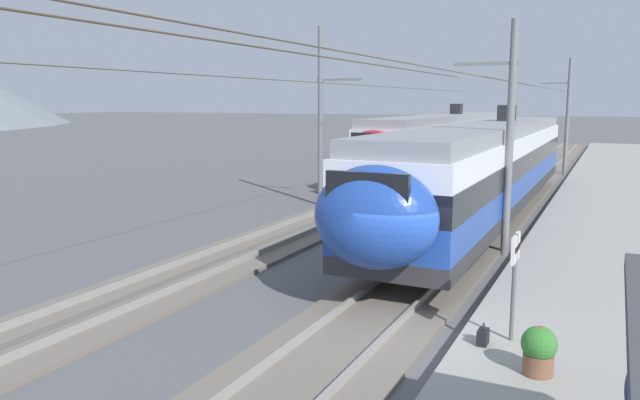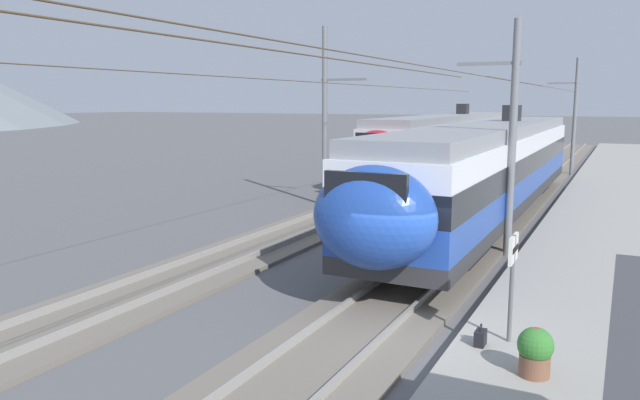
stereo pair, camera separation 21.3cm
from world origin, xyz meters
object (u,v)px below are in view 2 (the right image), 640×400
at_px(train_near_platform, 491,166).
at_px(potted_plant_platform_edge, 535,350).
at_px(train_far_track, 446,141).
at_px(handbag_near_sign, 480,338).
at_px(catenary_mast_far_side, 327,115).
at_px(catenary_mast_east, 573,115).
at_px(platform_sign, 513,264).
at_px(catenary_mast_mid, 509,134).

relative_size(train_near_platform, potted_plant_platform_edge, 32.12).
distance_m(train_far_track, handbag_near_sign, 29.16).
height_order(train_near_platform, catenary_mast_far_side, catenary_mast_far_side).
height_order(catenary_mast_east, handbag_near_sign, catenary_mast_east).
distance_m(platform_sign, handbag_near_sign, 1.46).
relative_size(train_far_track, catenary_mast_mid, 0.65).
bearing_deg(train_far_track, train_near_platform, -158.54).
relative_size(catenary_mast_mid, platform_sign, 19.45).
height_order(handbag_near_sign, potted_plant_platform_edge, potted_plant_platform_edge).
relative_size(train_near_platform, train_far_track, 1.02).
xyz_separation_m(train_near_platform, potted_plant_platform_edge, (-14.29, -3.61, -1.46)).
relative_size(train_near_platform, catenary_mast_east, 0.67).
bearing_deg(platform_sign, potted_plant_platform_edge, -154.70).
relative_size(catenary_mast_mid, catenary_mast_east, 1.00).
bearing_deg(train_near_platform, potted_plant_platform_edge, -165.84).
relative_size(train_near_platform, platform_sign, 12.98).
height_order(catenary_mast_mid, catenary_mast_east, catenary_mast_east).
xyz_separation_m(train_near_platform, handbag_near_sign, (-13.42, -2.56, -1.75)).
height_order(train_far_track, potted_plant_platform_edge, train_far_track).
bearing_deg(catenary_mast_mid, catenary_mast_east, -0.01).
xyz_separation_m(train_near_platform, catenary_mast_east, (18.11, -1.49, 1.66)).
relative_size(catenary_mast_east, catenary_mast_far_side, 1.00).
xyz_separation_m(catenary_mast_far_side, handbag_near_sign, (-14.13, -9.98, -3.65)).
bearing_deg(catenary_mast_east, potted_plant_platform_edge, -176.26).
relative_size(train_far_track, catenary_mast_far_side, 0.65).
bearing_deg(train_near_platform, catenary_mast_east, -4.70).
xyz_separation_m(train_far_track, catenary_mast_far_side, (-13.78, 1.73, 1.90)).
height_order(train_near_platform, catenary_mast_east, catenary_mast_east).
bearing_deg(potted_plant_platform_edge, catenary_mast_mid, 12.98).
distance_m(catenary_mast_mid, catenary_mast_far_side, 10.64).
bearing_deg(catenary_mast_mid, catenary_mast_far_side, 56.91).
xyz_separation_m(train_far_track, catenary_mast_east, (3.62, -7.19, 1.66)).
distance_m(platform_sign, potted_plant_platform_edge, 1.77).
xyz_separation_m(catenary_mast_east, catenary_mast_far_side, (-17.40, 8.92, 0.24)).
relative_size(catenary_mast_far_side, handbag_near_sign, 94.95).
bearing_deg(train_near_platform, handbag_near_sign, -169.21).
bearing_deg(catenary_mast_mid, handbag_near_sign, -172.67).
bearing_deg(catenary_mast_mid, train_near_platform, 16.25).
bearing_deg(potted_plant_platform_edge, catenary_mast_far_side, 36.33).
xyz_separation_m(catenary_mast_east, platform_sign, (-31.10, -1.50, -2.09)).
height_order(train_far_track, catenary_mast_far_side, catenary_mast_far_side).
height_order(train_near_platform, handbag_near_sign, train_near_platform).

